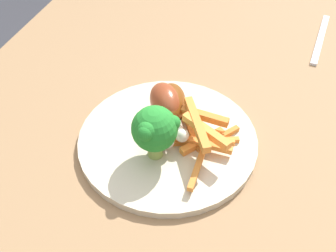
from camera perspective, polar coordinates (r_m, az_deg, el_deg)
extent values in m
cube|color=#8E6B47|center=(0.57, 3.99, -4.27)|extent=(1.27, 0.84, 0.03)
cylinder|color=brown|center=(1.30, -6.62, 7.35)|extent=(0.06, 0.06, 0.68)
cylinder|color=beige|center=(0.56, 0.00, -1.88)|extent=(0.26, 0.26, 0.01)
cylinder|color=#90A54B|center=(0.52, -1.92, -3.25)|extent=(0.02, 0.02, 0.03)
sphere|color=#237E29|center=(0.50, -2.02, -0.41)|extent=(0.06, 0.06, 0.06)
sphere|color=#237E29|center=(0.49, 0.77, 0.49)|extent=(0.02, 0.02, 0.02)
sphere|color=#237E29|center=(0.47, -3.36, -1.07)|extent=(0.02, 0.02, 0.02)
sphere|color=#237E29|center=(0.50, -3.77, 0.25)|extent=(0.02, 0.02, 0.02)
sphere|color=#237E29|center=(0.48, -3.07, -0.72)|extent=(0.03, 0.03, 0.03)
cube|color=orange|center=(0.54, 5.05, -2.45)|extent=(0.03, 0.09, 0.01)
cube|color=orange|center=(0.53, 4.76, 0.67)|extent=(0.09, 0.06, 0.01)
cube|color=#C9732D|center=(0.55, 7.49, -1.88)|extent=(0.06, 0.05, 0.01)
cube|color=orange|center=(0.52, 5.70, -0.70)|extent=(0.05, 0.07, 0.01)
cube|color=orange|center=(0.55, 4.44, 1.77)|extent=(0.02, 0.09, 0.01)
cube|color=orange|center=(0.55, 5.02, -2.02)|extent=(0.04, 0.11, 0.01)
cube|color=orange|center=(0.53, 4.48, -2.44)|extent=(0.01, 0.10, 0.01)
cube|color=orange|center=(0.54, 5.12, -2.36)|extent=(0.06, 0.05, 0.01)
cube|color=orange|center=(0.52, 4.87, -4.85)|extent=(0.11, 0.01, 0.01)
cube|color=orange|center=(0.57, 3.15, 0.10)|extent=(0.08, 0.05, 0.01)
cylinder|color=#4C200A|center=(0.59, 0.36, 1.95)|extent=(0.04, 0.04, 0.00)
ellipsoid|color=brown|center=(0.58, 0.37, 3.46)|extent=(0.09, 0.06, 0.04)
cylinder|color=beige|center=(0.53, 0.01, -1.02)|extent=(0.04, 0.02, 0.01)
sphere|color=silver|center=(0.52, -0.10, -2.35)|extent=(0.02, 0.02, 0.02)
cylinder|color=#5D2111|center=(0.59, -0.34, 1.95)|extent=(0.04, 0.04, 0.00)
ellipsoid|color=brown|center=(0.57, -0.35, 3.66)|extent=(0.09, 0.08, 0.05)
cylinder|color=beige|center=(0.54, 1.52, -0.26)|extent=(0.03, 0.03, 0.01)
sphere|color=silver|center=(0.53, 2.10, -1.42)|extent=(0.02, 0.02, 0.02)
cube|color=silver|center=(0.84, 21.80, 12.02)|extent=(0.19, 0.04, 0.00)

